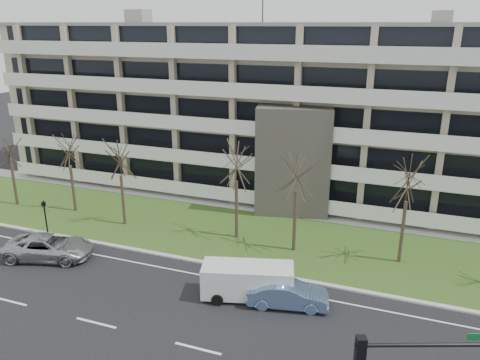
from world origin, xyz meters
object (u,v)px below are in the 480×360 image
at_px(silver_pickup, 49,247).
at_px(white_van, 249,279).
at_px(blue_sedan, 288,294).
at_px(pedestrian_signal, 45,213).

relative_size(silver_pickup, white_van, 1.05).
distance_m(silver_pickup, white_van, 14.35).
distance_m(blue_sedan, white_van, 2.41).
bearing_deg(blue_sedan, silver_pickup, 77.99).
relative_size(silver_pickup, blue_sedan, 1.29).
bearing_deg(silver_pickup, white_van, -105.39).
xyz_separation_m(blue_sedan, white_van, (-2.36, 0.08, 0.47)).
bearing_deg(pedestrian_signal, blue_sedan, -20.80).
xyz_separation_m(silver_pickup, blue_sedan, (16.70, 0.07, -0.06)).
height_order(blue_sedan, pedestrian_signal, pedestrian_signal).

